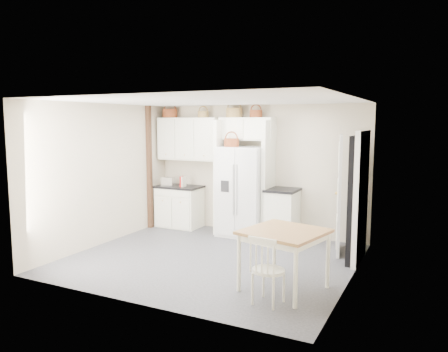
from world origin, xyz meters
The scene contains 27 objects.
floor centered at (0.00, 0.00, 0.00)m, with size 4.50×4.50×0.00m, color #333333.
ceiling centered at (0.00, 0.00, 2.60)m, with size 4.50×4.50×0.00m, color white.
wall_back centered at (0.00, 2.00, 1.30)m, with size 4.50×4.50×0.00m, color beige.
wall_left centered at (-2.25, 0.00, 1.30)m, with size 4.00×4.00×0.00m, color beige.
wall_right centered at (2.25, 0.00, 1.30)m, with size 4.00×4.00×0.00m, color beige.
refrigerator centered at (-0.15, 1.64, 0.89)m, with size 0.92×0.74×1.78m, color silver.
base_cab_left centered at (-1.68, 1.70, 0.43)m, with size 0.92×0.58×0.86m, color white.
base_cab_right centered at (0.66, 1.70, 0.47)m, with size 0.54×0.65×0.95m, color white.
dining_table centered at (1.50, -0.73, 0.41)m, with size 0.99×0.99×0.82m, color brown.
windsor_chair centered at (1.48, -1.26, 0.43)m, with size 0.42×0.38×0.85m, color white.
counter_left centered at (-1.68, 1.70, 0.87)m, with size 0.96×0.62×0.04m, color black.
counter_right centered at (0.66, 1.70, 0.97)m, with size 0.58×0.69×0.04m, color black.
toaster centered at (-1.89, 1.59, 0.99)m, with size 0.27×0.16×0.19m, color silver.
cookbook_red centered at (-1.57, 1.62, 1.01)m, with size 0.03×0.15×0.22m, color red.
cookbook_cream centered at (-1.52, 1.62, 1.00)m, with size 0.03×0.15×0.22m, color beige.
basket_upper_a centered at (-1.97, 1.83, 2.44)m, with size 0.33×0.33×0.19m, color #582D11.
basket_upper_c centered at (-1.15, 1.83, 2.42)m, with size 0.23×0.23×0.13m, color olive.
basket_bridge_a centered at (-0.44, 1.83, 2.44)m, with size 0.34×0.34×0.19m, color olive.
basket_bridge_b centered at (0.03, 1.83, 2.42)m, with size 0.25×0.25×0.14m, color #582D11.
basket_fridge_a centered at (-0.36, 1.54, 1.86)m, with size 0.30×0.30×0.16m, color #582D11.
upper_cabinet centered at (-1.50, 1.83, 1.90)m, with size 1.40×0.34×0.90m, color white.
bridge_cabinet centered at (-0.15, 1.83, 2.12)m, with size 1.12×0.34×0.45m, color white.
fridge_panel_left centered at (-0.66, 1.70, 1.15)m, with size 0.08×0.60×2.30m, color white.
fridge_panel_right centered at (0.36, 1.70, 1.15)m, with size 0.08×0.60×2.30m, color white.
trim_post centered at (-2.20, 1.35, 1.30)m, with size 0.09×0.09×2.60m, color #44251A.
doorway_void centered at (2.16, 1.00, 1.02)m, with size 0.18×0.85×2.05m, color black.
door_slab centered at (1.80, 1.33, 1.02)m, with size 0.80×0.04×2.05m, color white.
Camera 1 is at (3.31, -6.20, 2.27)m, focal length 35.00 mm.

